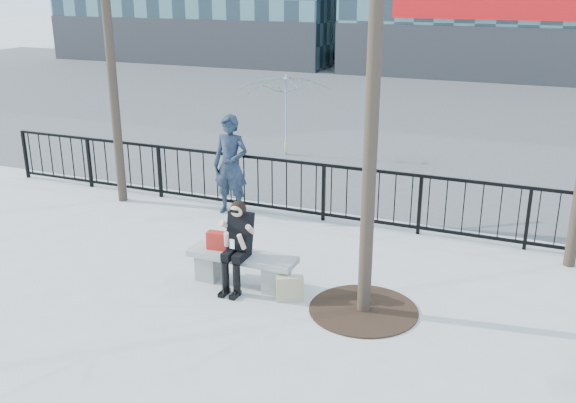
% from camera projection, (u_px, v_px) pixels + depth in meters
% --- Properties ---
extents(ground, '(120.00, 120.00, 0.00)m').
position_uv_depth(ground, '(243.00, 284.00, 9.58)').
color(ground, '#A5A5A0').
rests_on(ground, ground).
extents(street_surface, '(60.00, 23.00, 0.01)m').
position_uv_depth(street_surface, '(432.00, 109.00, 22.66)').
color(street_surface, '#474747').
rests_on(street_surface, ground).
extents(railing, '(14.00, 0.06, 1.10)m').
position_uv_depth(railing, '(314.00, 191.00, 12.02)').
color(railing, black).
rests_on(railing, ground).
extents(tree_grate, '(1.50, 1.50, 0.02)m').
position_uv_depth(tree_grate, '(363.00, 310.00, 8.80)').
color(tree_grate, black).
rests_on(tree_grate, ground).
extents(bench_main, '(1.65, 0.46, 0.49)m').
position_uv_depth(bench_main, '(242.00, 265.00, 9.49)').
color(bench_main, slate).
rests_on(bench_main, ground).
extents(seated_woman, '(0.50, 0.64, 1.34)m').
position_uv_depth(seated_woman, '(237.00, 246.00, 9.23)').
color(seated_woman, black).
rests_on(seated_woman, ground).
extents(handbag, '(0.34, 0.18, 0.27)m').
position_uv_depth(handbag, '(218.00, 241.00, 9.55)').
color(handbag, '#B11E15').
rests_on(handbag, bench_main).
extents(shopping_bag, '(0.40, 0.30, 0.36)m').
position_uv_depth(shopping_bag, '(290.00, 288.00, 9.03)').
color(shopping_bag, '#C8B38D').
rests_on(shopping_bag, ground).
extents(standing_man, '(0.71, 0.48, 1.93)m').
position_uv_depth(standing_man, '(231.00, 165.00, 12.20)').
color(standing_man, black).
rests_on(standing_man, ground).
extents(vendor_umbrella, '(3.00, 3.03, 2.10)m').
position_uv_depth(vendor_umbrella, '(284.00, 115.00, 16.29)').
color(vendor_umbrella, '#D7E532').
rests_on(vendor_umbrella, ground).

